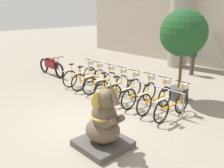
% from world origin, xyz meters
% --- Properties ---
extents(ground_plane, '(60.00, 60.00, 0.00)m').
position_xyz_m(ground_plane, '(0.00, 0.00, 0.00)').
color(ground_plane, gray).
extents(column_left, '(1.22, 1.22, 5.16)m').
position_xyz_m(column_left, '(-2.25, 7.60, 2.62)').
color(column_left, gray).
rests_on(column_left, ground_plane).
extents(bike_rack, '(4.97, 0.05, 0.77)m').
position_xyz_m(bike_rack, '(-0.80, 1.95, 0.63)').
color(bike_rack, gray).
rests_on(bike_rack, ground_plane).
extents(bicycle_0, '(0.48, 1.67, 0.99)m').
position_xyz_m(bicycle_0, '(-2.98, 1.83, 0.40)').
color(bicycle_0, black).
rests_on(bicycle_0, ground_plane).
extents(bicycle_1, '(0.48, 1.67, 0.99)m').
position_xyz_m(bicycle_1, '(-2.36, 1.80, 0.40)').
color(bicycle_1, black).
rests_on(bicycle_1, ground_plane).
extents(bicycle_2, '(0.48, 1.67, 0.99)m').
position_xyz_m(bicycle_2, '(-1.73, 1.85, 0.40)').
color(bicycle_2, black).
rests_on(bicycle_2, ground_plane).
extents(bicycle_3, '(0.48, 1.67, 0.99)m').
position_xyz_m(bicycle_3, '(-1.11, 1.85, 0.40)').
color(bicycle_3, black).
rests_on(bicycle_3, ground_plane).
extents(bicycle_4, '(0.48, 1.67, 0.99)m').
position_xyz_m(bicycle_4, '(-0.49, 1.83, 0.40)').
color(bicycle_4, black).
rests_on(bicycle_4, ground_plane).
extents(bicycle_5, '(0.48, 1.67, 0.99)m').
position_xyz_m(bicycle_5, '(0.14, 1.87, 0.40)').
color(bicycle_5, black).
rests_on(bicycle_5, ground_plane).
extents(bicycle_6, '(0.48, 1.67, 0.99)m').
position_xyz_m(bicycle_6, '(0.76, 1.86, 0.40)').
color(bicycle_6, black).
rests_on(bicycle_6, ground_plane).
extents(bicycle_7, '(0.48, 1.67, 0.99)m').
position_xyz_m(bicycle_7, '(1.38, 1.83, 0.40)').
color(bicycle_7, black).
rests_on(bicycle_7, ground_plane).
extents(elephant_statue, '(1.06, 1.06, 1.65)m').
position_xyz_m(elephant_statue, '(1.25, -0.63, 0.56)').
color(elephant_statue, '#4C4742').
rests_on(elephant_statue, ground_plane).
extents(motorcycle, '(2.07, 0.55, 0.94)m').
position_xyz_m(motorcycle, '(-5.11, 1.71, 0.46)').
color(motorcycle, black).
rests_on(motorcycle, ground_plane).
extents(person_pedestrian, '(0.23, 0.47, 1.70)m').
position_xyz_m(person_pedestrian, '(-0.72, 6.53, 1.02)').
color(person_pedestrian, brown).
rests_on(person_pedestrian, ground_plane).
extents(potted_tree, '(1.51, 1.51, 3.00)m').
position_xyz_m(potted_tree, '(0.67, 3.26, 2.14)').
color(potted_tree, '#4C4C4C').
rests_on(potted_tree, ground_plane).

